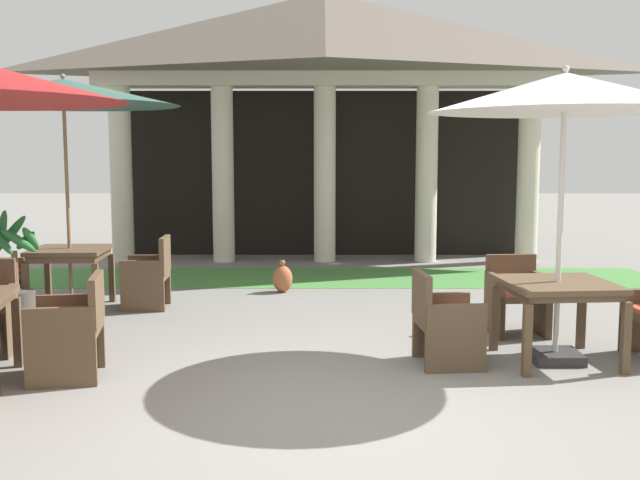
{
  "coord_description": "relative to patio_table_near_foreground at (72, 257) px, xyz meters",
  "views": [
    {
      "loc": [
        -0.08,
        -5.23,
        1.93
      ],
      "look_at": [
        -0.1,
        2.79,
        0.98
      ],
      "focal_mm": 41.68,
      "sensor_mm": 36.0,
      "label": 1
    }
  ],
  "objects": [
    {
      "name": "patio_umbrella_mid_left",
      "position": [
        5.27,
        -2.35,
        1.78
      ],
      "size": [
        2.43,
        2.43,
        2.69
      ],
      "color": "#2D2D2D",
      "rests_on": "ground"
    },
    {
      "name": "patio_chair_mid_left_north",
      "position": [
        5.17,
        -1.31,
        -0.24
      ],
      "size": [
        0.61,
        0.58,
        0.83
      ],
      "rotation": [
        0.0,
        0.0,
        -3.05
      ],
      "color": "brown",
      "rests_on": "ground"
    },
    {
      "name": "potted_palm_left_edge",
      "position": [
        -0.4,
        -0.68,
        -0.21
      ],
      "size": [
        0.63,
        0.6,
        1.29
      ],
      "color": "#47423D",
      "rests_on": "ground"
    },
    {
      "name": "patio_umbrella_near_foreground",
      "position": [
        0.0,
        -0.0,
        1.98
      ],
      "size": [
        2.78,
        2.78,
        2.86
      ],
      "color": "#2D2D2D",
      "rests_on": "ground"
    },
    {
      "name": "ground_plane",
      "position": [
        3.17,
        -3.82,
        -0.65
      ],
      "size": [
        60.0,
        60.0,
        0.0
      ],
      "primitive_type": "plane",
      "color": "gray"
    },
    {
      "name": "patio_chair_near_foreground_east",
      "position": [
        0.96,
        0.04,
        -0.25
      ],
      "size": [
        0.56,
        0.57,
        0.89
      ],
      "rotation": [
        0.0,
        0.0,
        -4.67
      ],
      "color": "brown",
      "rests_on": "ground"
    },
    {
      "name": "patio_chair_mid_right_east",
      "position": [
        0.95,
        -2.85,
        -0.23
      ],
      "size": [
        0.67,
        0.72,
        0.89
      ],
      "rotation": [
        0.0,
        0.0,
        -4.54
      ],
      "color": "brown",
      "rests_on": "ground"
    },
    {
      "name": "lawn_strip",
      "position": [
        3.17,
        2.26,
        -0.64
      ],
      "size": [
        10.17,
        1.84,
        0.01
      ],
      "primitive_type": "cube",
      "color": "#47843D",
      "rests_on": "ground"
    },
    {
      "name": "patio_table_mid_left",
      "position": [
        5.27,
        -2.35,
        0.0
      ],
      "size": [
        1.03,
        1.03,
        0.75
      ],
      "rotation": [
        0.0,
        0.0,
        0.09
      ],
      "color": "brown",
      "rests_on": "ground"
    },
    {
      "name": "patio_chair_mid_left_west",
      "position": [
        4.21,
        -2.45,
        -0.26
      ],
      "size": [
        0.6,
        0.64,
        0.85
      ],
      "rotation": [
        0.0,
        0.0,
        -1.48
      ],
      "color": "brown",
      "rests_on": "ground"
    },
    {
      "name": "background_pavilion",
      "position": [
        3.17,
        4.12,
        2.95
      ],
      "size": [
        8.37,
        3.04,
        4.66
      ],
      "color": "beige",
      "rests_on": "ground"
    },
    {
      "name": "patio_table_near_foreground",
      "position": [
        0.0,
        0.0,
        0.0
      ],
      "size": [
        0.92,
        0.92,
        0.76
      ],
      "rotation": [
        0.0,
        0.0,
        0.04
      ],
      "color": "brown",
      "rests_on": "ground"
    },
    {
      "name": "terracotta_urn",
      "position": [
        2.57,
        1.08,
        -0.46
      ],
      "size": [
        0.27,
        0.27,
        0.45
      ],
      "color": "#9E5633",
      "rests_on": "ground"
    }
  ]
}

